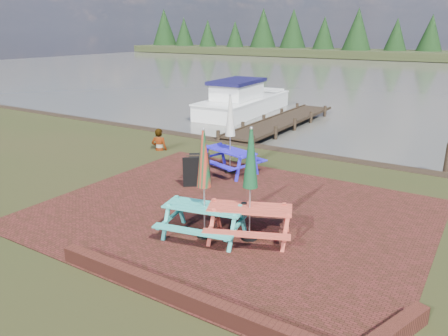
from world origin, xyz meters
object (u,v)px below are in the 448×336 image
picnic_table_red (250,202)px  jetty (281,121)px  chalkboard (197,171)px  picnic_table_blue (230,146)px  picnic_table_teal (204,201)px  person (158,129)px  boat_jetty (243,102)px

picnic_table_red → jetty: picnic_table_red is taller
chalkboard → picnic_table_blue: bearing=49.0°
picnic_table_teal → picnic_table_red: (0.86, 0.43, 0.02)m
picnic_table_teal → jetty: size_ratio=0.26×
chalkboard → person: size_ratio=0.58×
person → boat_jetty: bearing=-100.9°
picnic_table_teal → person: size_ratio=1.47×
jetty → picnic_table_blue: bearing=-76.7°
jetty → picnic_table_teal: bearing=-72.5°
person → chalkboard: bearing=123.7°
picnic_table_teal → picnic_table_blue: picnic_table_blue is taller
picnic_table_red → boat_jetty: size_ratio=0.33×
picnic_table_teal → chalkboard: (-1.99, 2.47, -0.35)m
picnic_table_blue → person: (-3.61, 0.85, -0.04)m
picnic_table_blue → chalkboard: (-0.12, -1.61, -0.36)m
boat_jetty → picnic_table_teal: bearing=-66.1°
picnic_table_teal → picnic_table_red: bearing=14.3°
jetty → person: size_ratio=5.60×
picnic_table_blue → person: 3.70m
picnic_table_blue → jetty: bearing=119.3°
picnic_table_red → person: (-6.34, 4.52, -0.04)m
picnic_table_blue → person: picnic_table_blue is taller
picnic_table_red → boat_jetty: bearing=97.5°
picnic_table_teal → chalkboard: picnic_table_teal is taller
picnic_table_red → chalkboard: 3.53m
chalkboard → boat_jetty: 12.51m
jetty → boat_jetty: bearing=146.8°
picnic_table_blue → boat_jetty: bearing=133.9°
chalkboard → jetty: size_ratio=0.10×
picnic_table_red → person: bearing=121.5°
picnic_table_teal → boat_jetty: picnic_table_teal is taller
picnic_table_blue → boat_jetty: (-5.21, 9.82, -0.42)m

